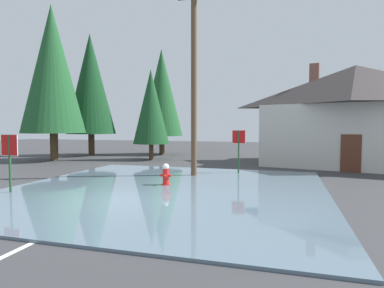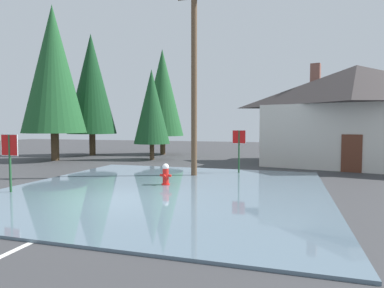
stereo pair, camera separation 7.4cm
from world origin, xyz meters
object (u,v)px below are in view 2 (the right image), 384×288
(stop_sign_far, at_px, (239,143))
(pine_tree_far_center, at_px, (91,84))
(pine_tree_tall_left, at_px, (152,107))
(pine_tree_mid_left, at_px, (53,69))
(house, at_px, (355,114))
(pine_tree_short_left, at_px, (162,93))
(stop_sign_near, at_px, (10,151))
(fire_hydrant, at_px, (166,175))
(utility_pole, at_px, (194,78))

(stop_sign_far, bearing_deg, pine_tree_far_center, 151.80)
(pine_tree_tall_left, height_order, pine_tree_mid_left, pine_tree_mid_left)
(house, relative_size, pine_tree_mid_left, 1.10)
(house, bearing_deg, pine_tree_short_left, 163.45)
(stop_sign_near, xyz_separation_m, stop_sign_far, (7.16, 7.17, 0.04))
(fire_hydrant, height_order, pine_tree_short_left, pine_tree_short_left)
(pine_tree_mid_left, xyz_separation_m, pine_tree_short_left, (5.54, 6.62, -1.14))
(fire_hydrant, bearing_deg, stop_sign_near, -148.55)
(stop_sign_near, bearing_deg, pine_tree_mid_left, 122.08)
(fire_hydrant, bearing_deg, pine_tree_mid_left, 147.53)
(stop_sign_near, height_order, fire_hydrant, stop_sign_near)
(pine_tree_tall_left, distance_m, pine_tree_short_left, 4.58)
(fire_hydrant, bearing_deg, house, 47.80)
(stop_sign_near, relative_size, pine_tree_far_center, 0.22)
(stop_sign_far, bearing_deg, fire_hydrant, -119.01)
(house, bearing_deg, stop_sign_far, -139.96)
(pine_tree_tall_left, xyz_separation_m, pine_tree_short_left, (-0.86, 4.27, 1.43))
(fire_hydrant, distance_m, utility_pole, 5.10)
(house, bearing_deg, utility_pole, -140.73)
(pine_tree_far_center, bearing_deg, fire_hydrant, -46.13)
(pine_tree_mid_left, bearing_deg, stop_sign_near, -57.92)
(fire_hydrant, relative_size, utility_pole, 0.10)
(house, distance_m, pine_tree_short_left, 14.90)
(utility_pole, xyz_separation_m, house, (8.19, 6.70, -1.56))
(fire_hydrant, relative_size, pine_tree_short_left, 0.10)
(pine_tree_tall_left, xyz_separation_m, pine_tree_mid_left, (-6.40, -2.35, 2.57))
(house, xyz_separation_m, pine_tree_short_left, (-14.14, 4.20, 2.08))
(pine_tree_tall_left, bearing_deg, stop_sign_near, -90.61)
(pine_tree_tall_left, xyz_separation_m, pine_tree_far_center, (-6.19, 1.91, 2.06))
(stop_sign_near, height_order, pine_tree_tall_left, pine_tree_tall_left)
(house, distance_m, pine_tree_mid_left, 20.09)
(stop_sign_near, relative_size, pine_tree_tall_left, 0.33)
(house, xyz_separation_m, pine_tree_far_center, (-19.47, 1.84, 2.71))
(stop_sign_near, xyz_separation_m, pine_tree_tall_left, (0.13, 12.35, 2.27))
(stop_sign_near, height_order, pine_tree_short_left, pine_tree_short_left)
(stop_sign_near, relative_size, house, 0.18)
(fire_hydrant, distance_m, stop_sign_far, 4.96)
(fire_hydrant, relative_size, pine_tree_tall_left, 0.14)
(utility_pole, xyz_separation_m, pine_tree_tall_left, (-5.08, 6.63, -0.91))
(pine_tree_far_center, bearing_deg, utility_pole, -37.16)
(house, bearing_deg, stop_sign_near, -137.19)
(pine_tree_short_left, height_order, pine_tree_far_center, pine_tree_far_center)
(fire_hydrant, xyz_separation_m, stop_sign_far, (2.34, 4.23, 1.12))
(pine_tree_mid_left, relative_size, pine_tree_far_center, 1.09)
(pine_tree_mid_left, xyz_separation_m, pine_tree_far_center, (0.21, 4.26, -0.51))
(utility_pole, height_order, pine_tree_short_left, utility_pole)
(stop_sign_near, distance_m, pine_tree_short_left, 17.04)
(fire_hydrant, xyz_separation_m, pine_tree_far_center, (-10.88, 11.32, 5.40))
(pine_tree_mid_left, bearing_deg, house, 7.00)
(fire_hydrant, distance_m, pine_tree_mid_left, 14.42)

